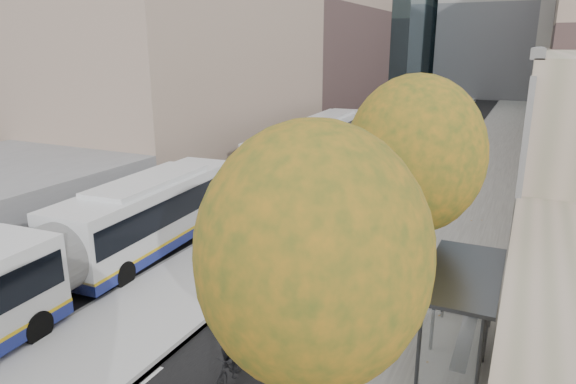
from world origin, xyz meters
The scene contains 11 objects.
bus_platform centered at (-3.88, 35.00, 0.07)m, with size 4.25×150.00×0.15m, color silver.
sidewalk centered at (4.12, 35.00, 0.04)m, with size 4.75×150.00×0.08m, color slate.
building_midrise centered at (-22.50, 41.00, 12.50)m, with size 24.00×46.00×25.00m, color gray.
building_far_block centered at (6.00, 96.00, 15.00)m, with size 30.00×18.00×30.00m, color #A29D94.
bus_shelter centered at (5.69, 10.96, 2.19)m, with size 1.90×4.40×2.53m.
tree_b centered at (3.60, 5.00, 5.04)m, with size 4.00×4.00×6.97m.
tree_c centered at (3.60, 13.00, 5.25)m, with size 4.20×4.20×7.28m.
bus_near centered at (-7.11, 9.75, 1.63)m, with size 3.68×18.00×2.98m.
bus_far centered at (-7.36, 31.58, 1.69)m, with size 3.84×18.68×3.09m.
cyclist centered at (0.38, 7.37, 0.72)m, with size 0.57×1.53×1.94m.
distant_car centered at (-7.56, 53.64, 0.62)m, with size 1.46×3.62×1.23m, color white.
Camera 1 is at (6.62, -2.36, 8.42)m, focal length 32.00 mm.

